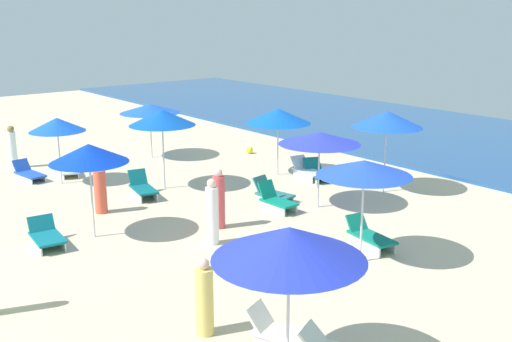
{
  "coord_description": "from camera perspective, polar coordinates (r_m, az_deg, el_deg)",
  "views": [
    {
      "loc": [
        13.65,
        -0.73,
        5.77
      ],
      "look_at": [
        -0.07,
        10.36,
        1.12
      ],
      "focal_mm": 42.89,
      "sensor_mm": 36.0,
      "label": 1
    }
  ],
  "objects": [
    {
      "name": "umbrella_5",
      "position": [
        14.12,
        10.06,
        0.28
      ],
      "size": [
        2.2,
        2.2,
        2.47
      ],
      "color": "silver",
      "rests_on": "ground_plane"
    },
    {
      "name": "beachgoer_6",
      "position": [
        15.46,
        -4.11,
        -3.96
      ],
      "size": [
        0.45,
        0.45,
        1.72
      ],
      "rotation": [
        0.0,
        0.0,
        0.58
      ],
      "color": "white",
      "rests_on": "ground_plane"
    },
    {
      "name": "lounge_chair_5_0",
      "position": [
        15.67,
        10.53,
        -6.04
      ],
      "size": [
        1.49,
        0.77,
        0.7
      ],
      "rotation": [
        0.0,
        0.0,
        1.41
      ],
      "color": "silver",
      "rests_on": "ground_plane"
    },
    {
      "name": "umbrella_7",
      "position": [
        24.71,
        -9.87,
        5.75
      ],
      "size": [
        2.39,
        2.39,
        2.17
      ],
      "color": "silver",
      "rests_on": "ground_plane"
    },
    {
      "name": "lounge_chair_8_0",
      "position": [
        19.76,
        -10.53,
        -1.59
      ],
      "size": [
        1.49,
        0.86,
        0.78
      ],
      "rotation": [
        0.0,
        0.0,
        1.37
      ],
      "color": "silver",
      "rests_on": "ground_plane"
    },
    {
      "name": "lounge_chair_2_0",
      "position": [
        16.34,
        -18.96,
        -5.78
      ],
      "size": [
        1.36,
        0.81,
        0.67
      ],
      "rotation": [
        0.0,
        0.0,
        1.46
      ],
      "color": "silver",
      "rests_on": "ground_plane"
    },
    {
      "name": "lounge_chair_9_0",
      "position": [
        22.88,
        -20.43,
        -0.21
      ],
      "size": [
        1.49,
        0.75,
        0.64
      ],
      "rotation": [
        0.0,
        0.0,
        1.7
      ],
      "color": "silver",
      "rests_on": "ground_plane"
    },
    {
      "name": "lounge_chair_3_0",
      "position": [
        18.16,
        1.92,
        -2.79
      ],
      "size": [
        1.26,
        0.62,
        0.81
      ],
      "rotation": [
        0.0,
        0.0,
        1.61
      ],
      "color": "silver",
      "rests_on": "ground_plane"
    },
    {
      "name": "umbrella_0",
      "position": [
        19.95,
        12.14,
        4.75
      ],
      "size": [
        2.26,
        2.26,
        2.68
      ],
      "color": "silver",
      "rests_on": "ground_plane"
    },
    {
      "name": "beachgoer_0",
      "position": [
        18.4,
        -14.32,
        -1.75
      ],
      "size": [
        0.51,
        0.51,
        1.49
      ],
      "rotation": [
        0.0,
        0.0,
        5.49
      ],
      "color": "#F1593F",
      "rests_on": "ground_plane"
    },
    {
      "name": "beachgoer_5",
      "position": [
        11.37,
        -4.84,
        -11.85
      ],
      "size": [
        0.35,
        0.35,
        1.49
      ],
      "rotation": [
        0.0,
        0.0,
        1.61
      ],
      "color": "#EFD268",
      "rests_on": "ground_plane"
    },
    {
      "name": "lounge_chair_9_1",
      "position": [
        23.0,
        -16.99,
        0.16
      ],
      "size": [
        1.37,
        0.94,
        0.6
      ],
      "rotation": [
        0.0,
        0.0,
        1.26
      ],
      "color": "silver",
      "rests_on": "ground_plane"
    },
    {
      "name": "lounge_chair_1_1",
      "position": [
        21.69,
        4.82,
        0.02
      ],
      "size": [
        1.58,
        0.85,
        0.7
      ],
      "rotation": [
        0.0,
        0.0,
        1.4
      ],
      "color": "silver",
      "rests_on": "ground_plane"
    },
    {
      "name": "lounge_chair_1_0",
      "position": [
        21.61,
        5.72,
        -0.15
      ],
      "size": [
        1.58,
        1.14,
        0.65
      ],
      "rotation": [
        0.0,
        0.0,
        1.18
      ],
      "color": "silver",
      "rests_on": "ground_plane"
    },
    {
      "name": "lounge_chair_3_1",
      "position": [
        19.08,
        1.52,
        -2.08
      ],
      "size": [
        1.36,
        0.84,
        0.71
      ],
      "rotation": [
        0.0,
        0.0,
        1.76
      ],
      "color": "silver",
      "rests_on": "ground_plane"
    },
    {
      "name": "beachgoer_3",
      "position": [
        16.61,
        -3.5,
        -2.75
      ],
      "size": [
        0.45,
        0.45,
        1.66
      ],
      "rotation": [
        0.0,
        0.0,
        1.14
      ],
      "color": "#E44C52",
      "rests_on": "ground_plane"
    },
    {
      "name": "lounge_chair_4_1",
      "position": [
        11.13,
        2.35,
        -14.86
      ],
      "size": [
        1.39,
        0.99,
        0.69
      ],
      "rotation": [
        0.0,
        0.0,
        1.96
      ],
      "color": "silver",
      "rests_on": "ground_plane"
    },
    {
      "name": "umbrella_8",
      "position": [
        20.15,
        -8.76,
        4.95
      ],
      "size": [
        2.18,
        2.18,
        2.65
      ],
      "color": "silver",
      "rests_on": "ground_plane"
    },
    {
      "name": "umbrella_2",
      "position": [
        16.08,
        -15.33,
        1.6
      ],
      "size": [
        2.01,
        2.01,
        2.5
      ],
      "color": "silver",
      "rests_on": "ground_plane"
    },
    {
      "name": "beach_ball_0",
      "position": [
        25.38,
        -0.6,
        1.96
      ],
      "size": [
        0.29,
        0.29,
        0.29
      ],
      "primitive_type": "sphere",
      "color": "yellow",
      "rests_on": "ground_plane"
    },
    {
      "name": "umbrella_1",
      "position": [
        21.68,
        2.07,
        5.15
      ],
      "size": [
        2.34,
        2.34,
        2.42
      ],
      "color": "silver",
      "rests_on": "ground_plane"
    },
    {
      "name": "ocean",
      "position": [
        28.67,
        21.55,
        2.23
      ],
      "size": [
        60.0,
        12.34,
        0.12
      ],
      "primitive_type": "cube",
      "color": "#224D87",
      "rests_on": "ground_plane"
    },
    {
      "name": "umbrella_4",
      "position": [
        9.38,
        3.11,
        -6.77
      ],
      "size": [
        2.41,
        2.41,
        2.6
      ],
      "color": "silver",
      "rests_on": "ground_plane"
    },
    {
      "name": "umbrella_9",
      "position": [
        21.61,
        -18.07,
        4.14
      ],
      "size": [
        1.88,
        1.88,
        2.29
      ],
      "color": "silver",
      "rests_on": "ground_plane"
    },
    {
      "name": "umbrella_3",
      "position": [
        18.08,
        5.95,
        3.06
      ],
      "size": [
        2.44,
        2.44,
        2.31
      ],
      "color": "silver",
      "rests_on": "ground_plane"
    },
    {
      "name": "beachgoer_1",
      "position": [
        24.69,
        -21.77,
        2.05
      ],
      "size": [
        0.4,
        0.4,
        1.62
      ],
      "rotation": [
        0.0,
        0.0,
        4.27
      ],
      "color": "white",
      "rests_on": "ground_plane"
    }
  ]
}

